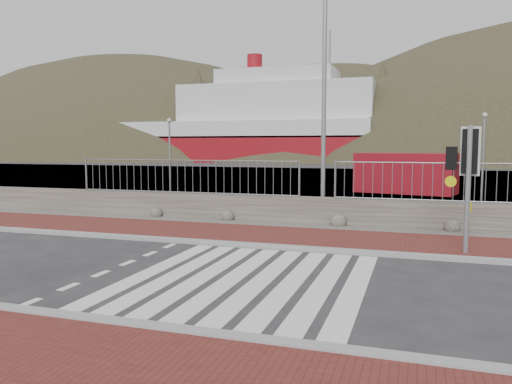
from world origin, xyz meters
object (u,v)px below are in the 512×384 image
(ferry, at_px, (239,128))
(shipping_container, at_px, (405,173))
(traffic_signal_far, at_px, (467,162))
(streetlight, at_px, (329,76))

(ferry, height_order, shipping_container, ferry)
(traffic_signal_far, xyz_separation_m, shipping_container, (-1.72, 16.13, -1.15))
(ferry, height_order, traffic_signal_far, ferry)
(ferry, distance_m, streetlight, 64.69)
(ferry, relative_size, traffic_signal_far, 16.08)
(ferry, distance_m, shipping_container, 55.47)
(shipping_container, bearing_deg, streetlight, -87.38)
(streetlight, distance_m, shipping_container, 12.43)
(streetlight, bearing_deg, shipping_container, 54.80)
(traffic_signal_far, bearing_deg, shipping_container, -71.12)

